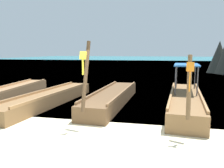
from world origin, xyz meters
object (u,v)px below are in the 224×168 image
Objects in this scene: longtail_boat_green_ribbon at (13,92)px; longtail_boat_yellow_ribbon at (112,98)px; longtail_boat_red_ribbon at (49,98)px; longtail_boat_orange_ribbon at (185,101)px.

longtail_boat_yellow_ribbon is (5.69, -0.56, 0.03)m from longtail_boat_green_ribbon.
longtail_boat_red_ribbon is 1.02× the size of longtail_boat_orange_ribbon.
longtail_boat_red_ribbon is at bearing -166.24° from longtail_boat_yellow_ribbon.
longtail_boat_yellow_ribbon reaches higher than longtail_boat_green_ribbon.
longtail_boat_orange_ribbon is (8.94, -0.80, 0.08)m from longtail_boat_green_ribbon.
longtail_boat_yellow_ribbon reaches higher than longtail_boat_orange_ribbon.
longtail_boat_red_ribbon is 1.04× the size of longtail_boat_yellow_ribbon.
longtail_boat_yellow_ribbon is (2.84, 0.70, 0.02)m from longtail_boat_red_ribbon.
longtail_boat_green_ribbon is at bearing 174.91° from longtail_boat_orange_ribbon.
longtail_boat_yellow_ribbon is at bearing -5.62° from longtail_boat_green_ribbon.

